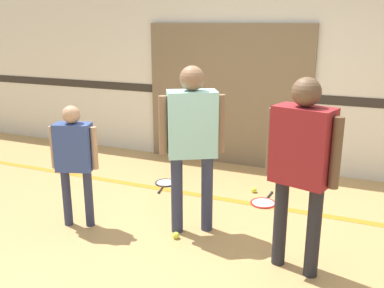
{
  "coord_description": "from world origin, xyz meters",
  "views": [
    {
      "loc": [
        1.39,
        -3.52,
        2.0
      ],
      "look_at": [
        -0.12,
        0.03,
        0.89
      ],
      "focal_mm": 40.0,
      "sensor_mm": 36.0,
      "label": 1
    }
  ],
  "objects_px": {
    "tennis_ball_by_spare_racket": "(254,190)",
    "person_student_left": "(74,153)",
    "person_instructor": "(192,133)",
    "racket_second_spare": "(165,183)",
    "person_student_right": "(302,156)",
    "racket_spare_on_floor": "(264,202)",
    "tennis_ball_near_instructor": "(176,235)"
  },
  "relations": [
    {
      "from": "person_student_left",
      "to": "racket_second_spare",
      "type": "distance_m",
      "value": 1.59
    },
    {
      "from": "person_student_left",
      "to": "tennis_ball_near_instructor",
      "type": "relative_size",
      "value": 18.76
    },
    {
      "from": "person_student_left",
      "to": "racket_second_spare",
      "type": "height_order",
      "value": "person_student_left"
    },
    {
      "from": "person_student_left",
      "to": "person_instructor",
      "type": "bearing_deg",
      "value": -0.86
    },
    {
      "from": "racket_second_spare",
      "to": "person_student_left",
      "type": "bearing_deg",
      "value": -24.12
    },
    {
      "from": "racket_second_spare",
      "to": "tennis_ball_near_instructor",
      "type": "height_order",
      "value": "tennis_ball_near_instructor"
    },
    {
      "from": "person_student_left",
      "to": "racket_spare_on_floor",
      "type": "xyz_separation_m",
      "value": [
        1.6,
        1.27,
        -0.76
      ]
    },
    {
      "from": "person_student_left",
      "to": "tennis_ball_near_instructor",
      "type": "bearing_deg",
      "value": -11.3
    },
    {
      "from": "person_student_right",
      "to": "racket_second_spare",
      "type": "xyz_separation_m",
      "value": [
        -1.87,
        1.33,
        -0.98
      ]
    },
    {
      "from": "person_student_right",
      "to": "tennis_ball_by_spare_racket",
      "type": "xyz_separation_m",
      "value": [
        -0.75,
        1.5,
        -0.96
      ]
    },
    {
      "from": "tennis_ball_by_spare_racket",
      "to": "person_student_left",
      "type": "bearing_deg",
      "value": -132.59
    },
    {
      "from": "tennis_ball_near_instructor",
      "to": "person_student_left",
      "type": "bearing_deg",
      "value": -173.11
    },
    {
      "from": "racket_second_spare",
      "to": "tennis_ball_near_instructor",
      "type": "bearing_deg",
      "value": 18.55
    },
    {
      "from": "tennis_ball_near_instructor",
      "to": "tennis_ball_by_spare_racket",
      "type": "distance_m",
      "value": 1.47
    },
    {
      "from": "person_instructor",
      "to": "person_student_left",
      "type": "height_order",
      "value": "person_instructor"
    },
    {
      "from": "person_instructor",
      "to": "person_student_right",
      "type": "xyz_separation_m",
      "value": [
        1.06,
        -0.3,
        -0.01
      ]
    },
    {
      "from": "racket_second_spare",
      "to": "person_student_right",
      "type": "bearing_deg",
      "value": 42.54
    },
    {
      "from": "racket_spare_on_floor",
      "to": "person_student_left",
      "type": "bearing_deg",
      "value": 131.85
    },
    {
      "from": "person_student_left",
      "to": "racket_spare_on_floor",
      "type": "bearing_deg",
      "value": 20.26
    },
    {
      "from": "racket_spare_on_floor",
      "to": "racket_second_spare",
      "type": "distance_m",
      "value": 1.31
    },
    {
      "from": "person_student_left",
      "to": "tennis_ball_by_spare_racket",
      "type": "relative_size",
      "value": 18.76
    },
    {
      "from": "person_student_right",
      "to": "tennis_ball_by_spare_racket",
      "type": "height_order",
      "value": "person_student_right"
    },
    {
      "from": "person_student_left",
      "to": "tennis_ball_near_instructor",
      "type": "distance_m",
      "value": 1.27
    },
    {
      "from": "racket_second_spare",
      "to": "tennis_ball_by_spare_racket",
      "type": "relative_size",
      "value": 7.74
    },
    {
      "from": "racket_spare_on_floor",
      "to": "tennis_ball_by_spare_racket",
      "type": "xyz_separation_m",
      "value": [
        -0.19,
        0.27,
        0.02
      ]
    },
    {
      "from": "person_student_right",
      "to": "tennis_ball_near_instructor",
      "type": "relative_size",
      "value": 24.36
    },
    {
      "from": "racket_spare_on_floor",
      "to": "tennis_ball_by_spare_racket",
      "type": "relative_size",
      "value": 7.87
    },
    {
      "from": "person_instructor",
      "to": "racket_second_spare",
      "type": "distance_m",
      "value": 1.64
    },
    {
      "from": "racket_spare_on_floor",
      "to": "racket_second_spare",
      "type": "height_order",
      "value": "same"
    },
    {
      "from": "person_student_right",
      "to": "tennis_ball_near_instructor",
      "type": "distance_m",
      "value": 1.49
    },
    {
      "from": "tennis_ball_by_spare_racket",
      "to": "racket_second_spare",
      "type": "bearing_deg",
      "value": -171.38
    },
    {
      "from": "person_student_left",
      "to": "person_student_right",
      "type": "distance_m",
      "value": 2.17
    }
  ]
}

